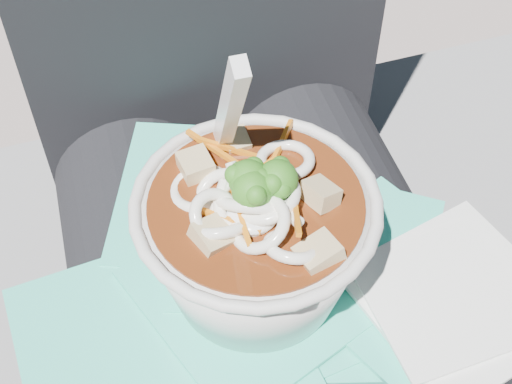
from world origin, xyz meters
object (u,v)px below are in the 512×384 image
object	(u,v)px
lap	(281,342)
stone_ledge	(241,354)
person_body	(252,242)
plastic_bag	(273,272)
udon_bowl	(256,234)

from	to	relation	value
lap	stone_ledge	bearing A→B (deg)	90.00
person_body	stone_ledge	bearing A→B (deg)	90.00
plastic_bag	udon_bowl	bearing A→B (deg)	-152.06
person_body	udon_bowl	xyz separation A→B (m)	(-0.02, -0.08, 0.13)
stone_ledge	person_body	bearing A→B (deg)	-90.00
stone_ledge	plastic_bag	world-z (taller)	plastic_bag
person_body	plastic_bag	world-z (taller)	person_body
stone_ledge	person_body	xyz separation A→B (m)	(0.00, -0.06, 0.33)
stone_ledge	udon_bowl	xyz separation A→B (m)	(-0.02, -0.14, 0.45)
person_body	plastic_bag	distance (m)	0.10
person_body	plastic_bag	size ratio (longest dim) A/B	2.47
stone_ledge	lap	size ratio (longest dim) A/B	2.08
stone_ledge	plastic_bag	xyz separation A→B (m)	(-0.00, -0.13, 0.39)
plastic_bag	udon_bowl	distance (m)	0.07
person_body	lap	bearing A→B (deg)	-90.00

